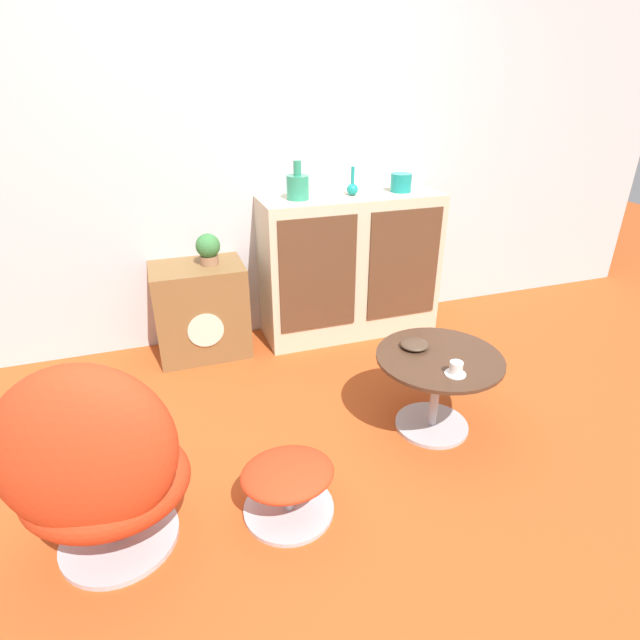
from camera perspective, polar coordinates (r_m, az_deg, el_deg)
ground_plane at (r=2.35m, az=3.09°, el=-18.29°), size 12.00×12.00×0.00m
wall_back at (r=3.29m, az=-7.74°, el=19.88°), size 6.40×0.06×2.60m
sideboard at (r=3.42m, az=3.46°, el=6.15°), size 1.19×0.42×0.96m
tv_console at (r=3.27m, az=-13.44°, el=1.10°), size 0.57×0.40×0.60m
egg_chair at (r=1.97m, az=-24.15°, el=-15.29°), size 0.71×0.67×0.86m
ottoman at (r=2.13m, az=-3.70°, el=-17.90°), size 0.38×0.38×0.25m
coffee_table at (r=2.56m, az=13.22°, el=-6.58°), size 0.62×0.62×0.42m
vase_leftmost at (r=3.16m, az=-2.57°, el=15.04°), size 0.14×0.14×0.23m
vase_inner_left at (r=3.28m, az=3.73°, el=14.84°), size 0.07×0.07×0.18m
vase_inner_right at (r=3.42m, az=9.24°, el=15.23°), size 0.14×0.14×0.12m
potted_plant at (r=3.14m, az=-12.66°, el=8.00°), size 0.15×0.15×0.19m
teacup at (r=2.35m, az=15.26°, el=-5.47°), size 0.10×0.10×0.06m
bowl at (r=2.53m, az=10.74°, el=-2.75°), size 0.14×0.14×0.04m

